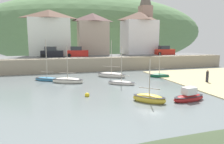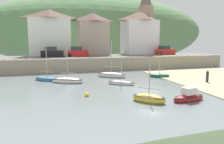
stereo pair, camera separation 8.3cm
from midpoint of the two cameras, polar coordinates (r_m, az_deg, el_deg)
name	(u,v)px [view 2 (the right image)]	position (r m, az deg, el deg)	size (l,w,h in m)	color
quay_seawall	(109,63)	(39.65, -0.80, 2.57)	(48.00, 9.40, 2.40)	gray
hillside_backdrop	(97,32)	(77.53, -4.02, 10.86)	(80.00, 44.00, 24.57)	#5B8252
waterfront_building_left	(50,32)	(45.77, -16.41, 10.26)	(8.40, 4.53, 9.28)	white
waterfront_building_centre	(93,34)	(46.63, -5.07, 10.30)	(6.67, 4.58, 8.90)	tan
waterfront_building_right	(139,33)	(49.87, 7.44, 10.53)	(7.57, 6.27, 9.58)	silver
church_with_spire	(146,17)	(55.16, 9.12, 14.48)	(3.00, 3.00, 17.20)	tan
sailboat_white_hull	(149,99)	(19.40, 10.07, -7.13)	(3.05, 3.04, 4.15)	gold
motorboat_with_cabin	(189,97)	(20.72, 20.16, -6.39)	(3.58, 1.73, 1.45)	#A81D1F
rowboat_small_beached	(121,83)	(26.46, 2.63, -2.92)	(3.41, 2.69, 5.02)	silver
sailboat_tall_mast	(111,75)	(31.66, -0.08, -0.86)	(4.38, 3.72, 5.76)	silver
fishing_boat_green	(159,76)	(32.48, 12.75, -0.95)	(3.18, 2.46, 3.79)	#125D39
dinghy_open_wooden	(68,81)	(28.07, -11.81, -2.31)	(4.38, 3.02, 5.11)	silver
sailboat_blue_trim	(47,79)	(30.37, -17.04, -1.80)	(3.85, 3.03, 5.80)	teal
parked_car_near_slipway	(52,53)	(41.31, -15.88, 5.06)	(4.23, 2.04, 1.95)	black
parked_car_by_wall	(77,52)	(41.60, -9.30, 5.30)	(4.25, 2.11, 1.95)	red
parked_car_end_of_row	(165,51)	(47.78, 14.19, 5.56)	(4.21, 1.98, 1.95)	red
person_near_water	(207,75)	(30.08, 24.52, -0.86)	(0.34, 0.34, 1.62)	#282833
mooring_buoy	(87,95)	(21.12, -6.70, -6.22)	(0.48, 0.48, 0.48)	yellow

